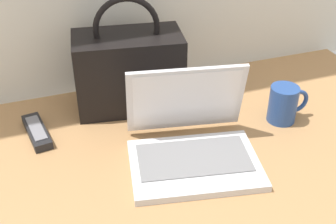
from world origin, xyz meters
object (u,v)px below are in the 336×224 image
(handbag, at_px, (129,70))
(coffee_mug, at_px, (284,103))
(remote_control_far, at_px, (37,131))
(laptop, at_px, (192,141))

(handbag, bearing_deg, coffee_mug, -30.15)
(remote_control_far, height_order, handbag, handbag)
(coffee_mug, distance_m, remote_control_far, 0.68)
(laptop, bearing_deg, remote_control_far, 148.15)
(remote_control_far, bearing_deg, coffee_mug, -13.24)
(remote_control_far, bearing_deg, handbag, 13.33)
(coffee_mug, relative_size, remote_control_far, 0.73)
(coffee_mug, bearing_deg, remote_control_far, 166.76)
(coffee_mug, bearing_deg, handbag, 149.85)
(remote_control_far, xyz_separation_m, handbag, (0.28, 0.07, 0.10))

